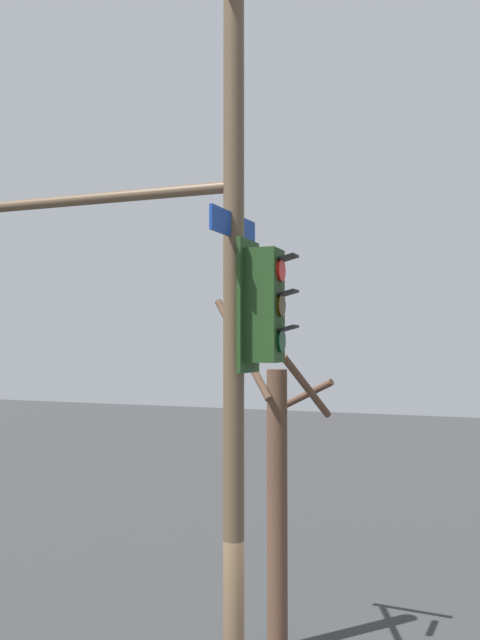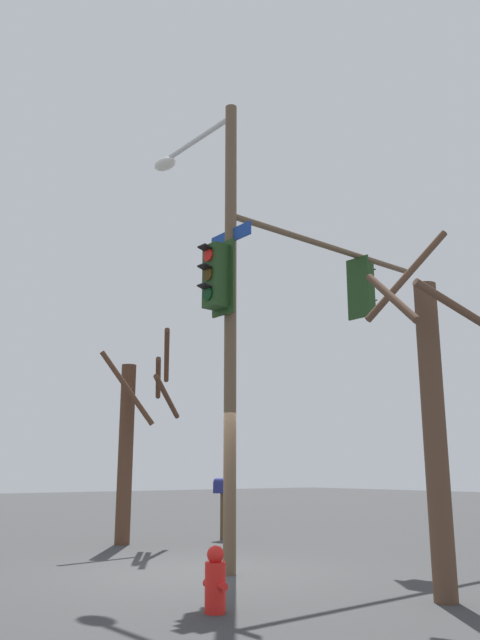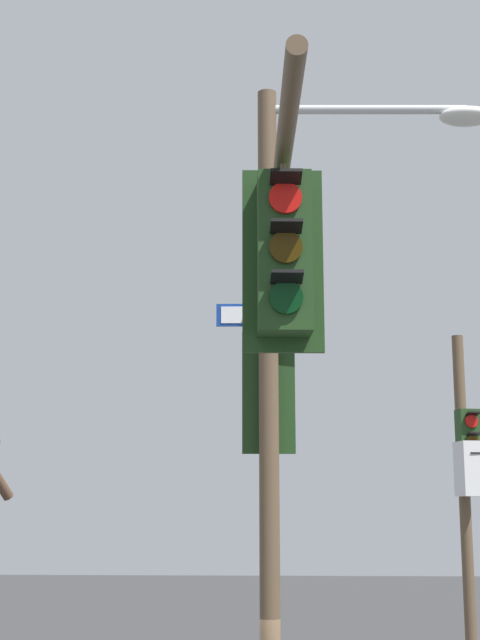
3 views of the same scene
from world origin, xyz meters
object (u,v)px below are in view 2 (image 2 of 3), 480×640
at_px(fire_hydrant, 215,581).
at_px(bare_tree_behind_pole, 131,438).
at_px(mailbox, 223,491).
at_px(bare_tree_across_street, 432,416).

relative_size(fire_hydrant, bare_tree_behind_pole, 0.15).
distance_m(fire_hydrant, mailbox, 8.19).
height_order(fire_hydrant, bare_tree_behind_pole, bare_tree_behind_pole).
height_order(fire_hydrant, bare_tree_across_street, bare_tree_across_street).
xyz_separation_m(mailbox, bare_tree_across_street, (-7.78, 2.24, 1.15)).
bearing_deg(bare_tree_across_street, mailbox, -16.09).
height_order(mailbox, bare_tree_across_street, bare_tree_across_street).
bearing_deg(bare_tree_across_street, fire_hydrant, 64.93).
bearing_deg(mailbox, bare_tree_behind_pole, 157.32).
distance_m(bare_tree_behind_pole, bare_tree_across_street, 8.07).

